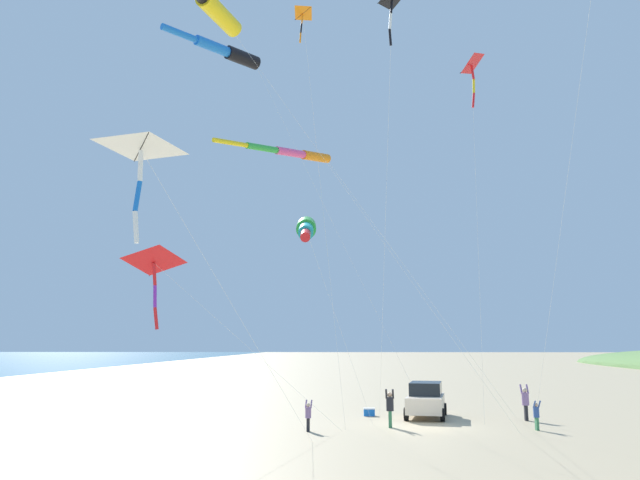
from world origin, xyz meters
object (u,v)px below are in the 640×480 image
object	(u,v)px
kite_windsock_white_trailing	(227,52)
kite_windsock_red_high_left	(306,229)
kite_delta_small_distant	(470,65)
person_child_grey_jacket	(536,414)
kite_delta_magenta_far_left	(154,262)
person_child_green_jacket	(525,401)
cooler_box	(369,412)
kite_windsock_orange_high_right	(293,153)
kite_delta_rainbow_low_near	(303,17)
person_bystander_far	(308,414)
parked_car	(426,399)
kite_delta_teal_far_right	(141,148)
person_adult_flyer	(390,406)

from	to	relation	value
kite_windsock_white_trailing	kite_windsock_red_high_left	world-z (taller)	kite_windsock_white_trailing
kite_windsock_red_high_left	kite_delta_small_distant	bearing A→B (deg)	-168.50
person_child_grey_jacket	kite_delta_magenta_far_left	bearing A→B (deg)	18.39
person_child_green_jacket	kite_windsock_white_trailing	world-z (taller)	kite_windsock_white_trailing
cooler_box	kite_windsock_orange_high_right	distance (m)	16.20
kite_delta_rainbow_low_near	person_child_green_jacket	bearing A→B (deg)	-143.02
person_bystander_far	kite_delta_small_distant	size ratio (longest dim) A/B	0.08
kite_windsock_white_trailing	kite_windsock_red_high_left	xyz separation A→B (m)	(-4.71, 5.11, -10.94)
kite_windsock_white_trailing	kite_windsock_orange_high_right	world-z (taller)	kite_windsock_white_trailing
person_child_green_jacket	kite_windsock_orange_high_right	xyz separation A→B (m)	(11.43, 9.25, 10.50)
parked_car	kite_windsock_red_high_left	bearing A→B (deg)	54.28
cooler_box	kite_delta_teal_far_right	distance (m)	22.29
kite_delta_magenta_far_left	cooler_box	bearing A→B (deg)	-129.42
person_adult_flyer	kite_delta_small_distant	world-z (taller)	kite_delta_small_distant
kite_delta_magenta_far_left	kite_delta_rainbow_low_near	world-z (taller)	kite_delta_rainbow_low_near
kite_delta_teal_far_right	kite_delta_small_distant	xyz separation A→B (m)	(-11.44, -11.87, 7.96)
cooler_box	kite_delta_small_distant	world-z (taller)	kite_delta_small_distant
kite_windsock_white_trailing	kite_delta_teal_far_right	world-z (taller)	kite_windsock_white_trailing
person_bystander_far	person_child_grey_jacket	bearing A→B (deg)	-176.00
kite_delta_small_distant	kite_delta_magenta_far_left	bearing A→B (deg)	14.02
cooler_box	person_adult_flyer	distance (m)	4.90
person_bystander_far	kite_windsock_red_high_left	world-z (taller)	kite_windsock_red_high_left
cooler_box	kite_windsock_red_high_left	size ratio (longest dim) A/B	0.07
kite_windsock_white_trailing	kite_delta_teal_far_right	bearing A→B (deg)	93.56
kite_windsock_red_high_left	kite_windsock_orange_high_right	bearing A→B (deg)	78.60
person_child_green_jacket	kite_windsock_orange_high_right	size ratio (longest dim) A/B	0.13
parked_car	person_child_green_jacket	bearing A→B (deg)	166.31
kite_delta_teal_far_right	person_adult_flyer	bearing A→B (deg)	-117.30
person_child_grey_jacket	kite_delta_small_distant	distance (m)	16.57
kite_windsock_white_trailing	kite_delta_small_distant	size ratio (longest dim) A/B	1.16
parked_car	kite_windsock_red_high_left	xyz separation A→B (m)	(6.03, 8.39, 7.80)
person_child_green_jacket	kite_windsock_red_high_left	bearing A→B (deg)	33.10
person_bystander_far	kite_delta_teal_far_right	distance (m)	15.97
cooler_box	kite_windsock_orange_high_right	world-z (taller)	kite_windsock_orange_high_right
person_adult_flyer	kite_windsock_red_high_left	distance (m)	9.64
cooler_box	kite_delta_teal_far_right	size ratio (longest dim) A/B	0.06
kite_windsock_white_trailing	kite_delta_small_distant	xyz separation A→B (m)	(-12.40, 3.54, -2.75)
cooler_box	kite_delta_teal_far_right	world-z (taller)	kite_delta_teal_far_right
kite_delta_teal_far_right	kite_delta_rainbow_low_near	xyz separation A→B (m)	(-3.63, -9.10, 9.01)
parked_car	cooler_box	size ratio (longest dim) A/B	7.34
kite_windsock_white_trailing	kite_delta_small_distant	bearing A→B (deg)	164.05
kite_windsock_white_trailing	person_child_green_jacket	bearing A→B (deg)	-172.51
person_child_green_jacket	kite_delta_teal_far_right	size ratio (longest dim) A/B	0.16
person_child_grey_jacket	kite_delta_rainbow_low_near	size ratio (longest dim) A/B	0.07
person_child_green_jacket	kite_delta_small_distant	size ratio (longest dim) A/B	0.10
person_child_green_jacket	kite_windsock_orange_high_right	distance (m)	18.07
kite_windsock_white_trailing	person_bystander_far	bearing A→B (deg)	154.39
person_adult_flyer	kite_delta_rainbow_low_near	xyz separation A→B (m)	(3.89, 5.47, 17.01)
kite_windsock_orange_high_right	kite_delta_rainbow_low_near	xyz separation A→B (m)	(-0.30, -0.88, 6.51)
kite_delta_magenta_far_left	kite_windsock_orange_high_right	world-z (taller)	kite_windsock_orange_high_right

